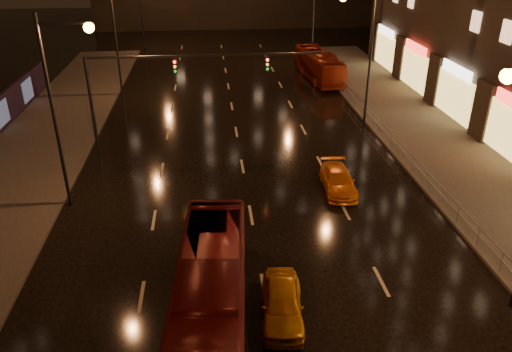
{
  "coord_description": "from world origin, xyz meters",
  "views": [
    {
      "loc": [
        -1.95,
        -12.32,
        13.35
      ],
      "look_at": [
        0.22,
        9.51,
        2.5
      ],
      "focal_mm": 35.0,
      "sensor_mm": 36.0,
      "label": 1
    }
  ],
  "objects_px": {
    "bus_red": "(211,296)",
    "taxi_far": "(338,180)",
    "taxi_near": "(282,303)",
    "bus_curb": "(319,65)"
  },
  "relations": [
    {
      "from": "bus_red",
      "to": "taxi_far",
      "type": "distance_m",
      "value": 12.69
    },
    {
      "from": "taxi_near",
      "to": "taxi_far",
      "type": "distance_m",
      "value": 11.05
    },
    {
      "from": "bus_curb",
      "to": "taxi_near",
      "type": "height_order",
      "value": "bus_curb"
    },
    {
      "from": "bus_red",
      "to": "bus_curb",
      "type": "relative_size",
      "value": 1.06
    },
    {
      "from": "bus_red",
      "to": "bus_curb",
      "type": "height_order",
      "value": "bus_red"
    },
    {
      "from": "bus_curb",
      "to": "taxi_near",
      "type": "distance_m",
      "value": 34.37
    },
    {
      "from": "bus_red",
      "to": "taxi_far",
      "type": "bearing_deg",
      "value": 58.93
    },
    {
      "from": "taxi_far",
      "to": "bus_curb",
      "type": "bearing_deg",
      "value": 84.26
    },
    {
      "from": "bus_curb",
      "to": "taxi_far",
      "type": "relative_size",
      "value": 2.39
    },
    {
      "from": "taxi_near",
      "to": "taxi_far",
      "type": "xyz_separation_m",
      "value": [
        4.68,
        10.01,
        -0.05
      ]
    }
  ]
}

